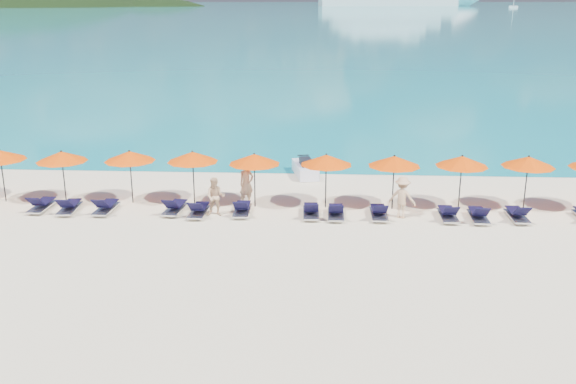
{
  "coord_description": "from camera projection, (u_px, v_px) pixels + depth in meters",
  "views": [
    {
      "loc": [
        1.29,
        -20.25,
        8.32
      ],
      "look_at": [
        0.0,
        3.0,
        1.2
      ],
      "focal_mm": 40.0,
      "sensor_mm": 36.0,
      "label": 1
    }
  ],
  "objects": [
    {
      "name": "ground",
      "position": [
        283.0,
        251.0,
        21.84
      ],
      "size": [
        1400.0,
        1400.0,
        0.0
      ],
      "primitive_type": "plane",
      "color": "beige"
    },
    {
      "name": "sea",
      "position": [
        324.0,
        5.0,
        652.06
      ],
      "size": [
        1600.0,
        1300.0,
        0.01
      ],
      "primitive_type": "cube",
      "color": "#1FA9B2",
      "rests_on": "ground"
    },
    {
      "name": "headland_small",
      "position": [
        156.0,
        47.0,
        574.76
      ],
      "size": [
        162.0,
        126.0,
        85.5
      ],
      "color": "black",
      "rests_on": "ground"
    },
    {
      "name": "sailboat_near",
      "position": [
        513.0,
        6.0,
        481.28
      ],
      "size": [
        6.45,
        2.15,
        11.82
      ],
      "color": "silver",
      "rests_on": "ground"
    },
    {
      "name": "jetski",
      "position": [
        305.0,
        169.0,
        30.93
      ],
      "size": [
        1.41,
        2.59,
        0.87
      ],
      "rotation": [
        0.0,
        0.0,
        0.21
      ],
      "color": "white",
      "rests_on": "ground"
    },
    {
      "name": "beachgoer_a",
      "position": [
        246.0,
        184.0,
        26.36
      ],
      "size": [
        0.81,
        0.78,
        1.86
      ],
      "primitive_type": "imported",
      "rotation": [
        0.0,
        0.0,
        0.7
      ],
      "color": "tan",
      "rests_on": "ground"
    },
    {
      "name": "beachgoer_b",
      "position": [
        215.0,
        197.0,
        25.18
      ],
      "size": [
        0.77,
        0.46,
        1.55
      ],
      "primitive_type": "imported",
      "rotation": [
        0.0,
        0.0,
        -0.03
      ],
      "color": "tan",
      "rests_on": "ground"
    },
    {
      "name": "beachgoer_c",
      "position": [
        402.0,
        197.0,
        24.95
      ],
      "size": [
        1.17,
        0.84,
        1.65
      ],
      "primitive_type": "imported",
      "rotation": [
        0.0,
        0.0,
        2.78
      ],
      "color": "tan",
      "rests_on": "ground"
    },
    {
      "name": "umbrella_1",
      "position": [
        0.0,
        155.0,
        26.57
      ],
      "size": [
        2.1,
        2.1,
        2.28
      ],
      "color": "black",
      "rests_on": "ground"
    },
    {
      "name": "umbrella_2",
      "position": [
        62.0,
        156.0,
        26.35
      ],
      "size": [
        2.1,
        2.1,
        2.28
      ],
      "color": "black",
      "rests_on": "ground"
    },
    {
      "name": "umbrella_3",
      "position": [
        130.0,
        156.0,
        26.4
      ],
      "size": [
        2.1,
        2.1,
        2.28
      ],
      "color": "black",
      "rests_on": "ground"
    },
    {
      "name": "umbrella_4",
      "position": [
        193.0,
        157.0,
        26.3
      ],
      "size": [
        2.1,
        2.1,
        2.28
      ],
      "color": "black",
      "rests_on": "ground"
    },
    {
      "name": "umbrella_5",
      "position": [
        254.0,
        159.0,
        25.92
      ],
      "size": [
        2.1,
        2.1,
        2.28
      ],
      "color": "black",
      "rests_on": "ground"
    },
    {
      "name": "umbrella_6",
      "position": [
        326.0,
        160.0,
        25.82
      ],
      "size": [
        2.1,
        2.1,
        2.28
      ],
      "color": "black",
      "rests_on": "ground"
    },
    {
      "name": "umbrella_7",
      "position": [
        394.0,
        161.0,
        25.61
      ],
      "size": [
        2.1,
        2.1,
        2.28
      ],
      "color": "black",
      "rests_on": "ground"
    },
    {
      "name": "umbrella_8",
      "position": [
        462.0,
        161.0,
        25.59
      ],
      "size": [
        2.1,
        2.1,
        2.28
      ],
      "color": "black",
      "rests_on": "ground"
    },
    {
      "name": "umbrella_9",
      "position": [
        528.0,
        162.0,
        25.52
      ],
      "size": [
        2.1,
        2.1,
        2.28
      ],
      "color": "black",
      "rests_on": "ground"
    },
    {
      "name": "lounger_3",
      "position": [
        42.0,
        205.0,
        25.99
      ],
      "size": [
        0.63,
        1.7,
        0.66
      ],
      "rotation": [
        0.0,
        0.0,
        -0.01
      ],
      "color": "silver",
      "rests_on": "ground"
    },
    {
      "name": "lounger_4",
      "position": [
        69.0,
        206.0,
        25.76
      ],
      "size": [
        0.74,
        1.74,
        0.66
      ],
      "rotation": [
        0.0,
        0.0,
        0.07
      ],
      "color": "silver",
      "rests_on": "ground"
    },
    {
      "name": "lounger_5",
      "position": [
        106.0,
        207.0,
        25.73
      ],
      "size": [
        0.69,
        1.72,
        0.66
      ],
      "rotation": [
        0.0,
        0.0,
        -0.04
      ],
      "color": "silver",
      "rests_on": "ground"
    },
    {
      "name": "lounger_6",
      "position": [
        175.0,
        207.0,
        25.68
      ],
      "size": [
        0.79,
        1.75,
        0.66
      ],
      "rotation": [
        0.0,
        0.0,
        -0.1
      ],
      "color": "silver",
      "rests_on": "ground"
    },
    {
      "name": "lounger_7",
      "position": [
        199.0,
        210.0,
        25.37
      ],
      "size": [
        0.67,
        1.72,
        0.66
      ],
      "rotation": [
        0.0,
        0.0,
        -0.03
      ],
      "color": "silver",
      "rests_on": "ground"
    },
    {
      "name": "lounger_8",
      "position": [
        242.0,
        209.0,
        25.5
      ],
      "size": [
        0.65,
        1.71,
        0.66
      ],
      "rotation": [
        0.0,
        0.0,
        0.02
      ],
      "color": "silver",
      "rests_on": "ground"
    },
    {
      "name": "lounger_9",
      "position": [
        311.0,
        211.0,
        25.24
      ],
      "size": [
        0.68,
        1.72,
        0.66
      ],
      "rotation": [
        0.0,
        0.0,
        0.04
      ],
      "color": "silver",
      "rests_on": "ground"
    },
    {
      "name": "lounger_10",
      "position": [
        336.0,
        212.0,
        25.11
      ],
      "size": [
        0.63,
        1.7,
        0.66
      ],
      "rotation": [
        0.0,
        0.0,
        -0.0
      ],
      "color": "silver",
      "rests_on": "ground"
    },
    {
      "name": "lounger_11",
      "position": [
        379.0,
        212.0,
        25.08
      ],
      "size": [
        0.63,
        1.71,
        0.66
      ],
      "rotation": [
        0.0,
        0.0,
        0.01
      ],
      "color": "silver",
      "rests_on": "ground"
    },
    {
      "name": "lounger_12",
      "position": [
        448.0,
        214.0,
        24.91
      ],
      "size": [
        0.63,
        1.7,
        0.66
      ],
      "rotation": [
        0.0,
        0.0,
        -0.0
      ],
      "color": "silver",
      "rests_on": "ground"
    },
    {
      "name": "lounger_13",
      "position": [
        479.0,
        215.0,
        24.78
      ],
      "size": [
        0.68,
        1.72,
        0.66
      ],
      "rotation": [
        0.0,
        0.0,
        -0.04
      ],
      "color": "silver",
      "rests_on": "ground"
    },
    {
      "name": "lounger_14",
      "position": [
        517.0,
        214.0,
        24.85
      ],
      "size": [
        0.63,
        1.7,
        0.66
      ],
      "rotation": [
        0.0,
        0.0,
        0.0
      ],
      "color": "silver",
      "rests_on": "ground"
    }
  ]
}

